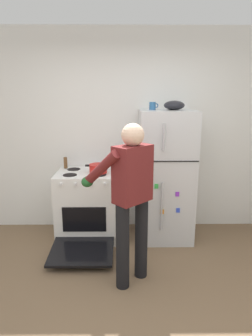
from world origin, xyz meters
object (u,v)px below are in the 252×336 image
(pepper_mill, at_px, (66,163))
(mixing_bowl, at_px, (174,105))
(refrigerator, at_px, (165,176))
(red_pot, at_px, (98,168))
(person_cook, at_px, (129,190))
(stove_range, at_px, (87,206))
(coffee_mug, at_px, (153,106))

(pepper_mill, bearing_deg, mixing_bowl, -8.13)
(refrigerator, relative_size, red_pot, 5.17)
(red_pot, bearing_deg, pepper_mill, 151.48)
(mixing_bowl, bearing_deg, refrigerator, -179.78)
(person_cook, bearing_deg, red_pot, 112.24)
(pepper_mill, relative_size, mixing_bowl, 0.59)
(person_cook, relative_size, red_pot, 4.95)
(refrigerator, xyz_separation_m, stove_range, (-1.02, -0.02, -0.40))
(person_cook, height_order, pepper_mill, person_cook)
(pepper_mill, distance_m, mixing_bowl, 1.61)
(coffee_mug, distance_m, pepper_mill, 1.38)
(stove_range, relative_size, red_pot, 3.73)
(stove_range, bearing_deg, mixing_bowl, 0.92)
(person_cook, xyz_separation_m, pepper_mill, (-0.84, 1.17, 0.00))
(refrigerator, height_order, red_pot, refrigerator)
(stove_range, relative_size, coffee_mug, 10.76)
(coffee_mug, xyz_separation_m, pepper_mill, (-1.14, 0.15, -0.75))
(red_pot, xyz_separation_m, pepper_mill, (-0.46, 0.25, 0.02))
(refrigerator, bearing_deg, person_cook, -116.52)
(stove_range, height_order, mixing_bowl, mixing_bowl)
(refrigerator, height_order, pepper_mill, refrigerator)
(stove_range, xyz_separation_m, mixing_bowl, (1.10, 0.02, 1.29))
(person_cook, distance_m, red_pot, 0.99)
(refrigerator, height_order, coffee_mug, coffee_mug)
(red_pot, height_order, coffee_mug, coffee_mug)
(refrigerator, distance_m, pepper_mill, 1.34)
(red_pot, xyz_separation_m, coffee_mug, (0.68, 0.10, 0.77))
(coffee_mug, xyz_separation_m, mixing_bowl, (0.26, -0.05, 0.01))
(refrigerator, xyz_separation_m, red_pot, (-0.86, -0.05, 0.11))
(refrigerator, relative_size, person_cook, 1.04)
(red_pot, xyz_separation_m, mixing_bowl, (0.94, 0.05, 0.78))
(person_cook, height_order, mixing_bowl, mixing_bowl)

